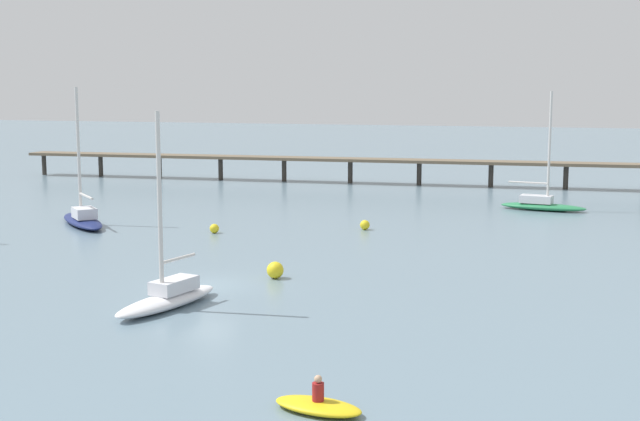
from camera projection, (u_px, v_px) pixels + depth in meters
name	position (u px, v px, depth m)	size (l,w,h in m)	color
ground_plane	(209.00, 285.00, 41.30)	(400.00, 400.00, 0.00)	slate
pier	(561.00, 157.00, 81.99)	(88.82, 10.42, 6.75)	brown
sailboat_white	(168.00, 294.00, 36.93)	(2.75, 6.52, 8.68)	white
sailboat_green	(542.00, 203.00, 67.44)	(7.02, 2.79, 9.54)	#287F4C
sailboat_navy	(83.00, 217.00, 59.71)	(7.37, 6.94, 9.83)	navy
dinghy_yellow	(318.00, 405.00, 24.90)	(2.93, 1.58, 1.14)	yellow
mooring_buoy_mid	(214.00, 229.00, 56.47)	(0.64, 0.64, 0.64)	yellow
mooring_buoy_far	(275.00, 270.00, 42.73)	(0.87, 0.87, 0.87)	yellow
mooring_buoy_inner	(365.00, 225.00, 57.87)	(0.68, 0.68, 0.68)	yellow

